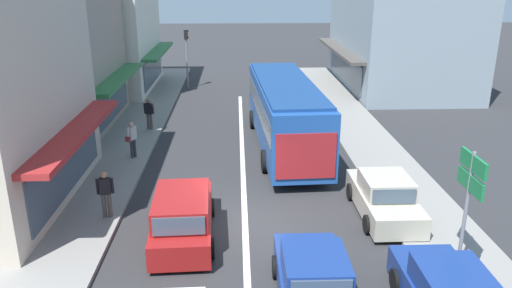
# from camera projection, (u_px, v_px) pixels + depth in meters

# --- Properties ---
(ground_plane) EXTENTS (140.00, 140.00, 0.00)m
(ground_plane) POSITION_uv_depth(u_px,v_px,m) (245.00, 222.00, 16.75)
(ground_plane) COLOR #2D2D30
(lane_centre_line) EXTENTS (0.20, 28.00, 0.01)m
(lane_centre_line) POSITION_uv_depth(u_px,v_px,m) (243.00, 176.00, 20.53)
(lane_centre_line) COLOR silver
(lane_centre_line) RESTS_ON ground
(sidewalk_left) EXTENTS (5.20, 44.00, 0.14)m
(sidewalk_left) POSITION_uv_depth(u_px,v_px,m) (90.00, 160.00, 22.14)
(sidewalk_left) COLOR gray
(sidewalk_left) RESTS_ON ground
(kerb_right) EXTENTS (2.80, 44.00, 0.12)m
(kerb_right) POSITION_uv_depth(u_px,v_px,m) (379.00, 156.00, 22.63)
(kerb_right) COLOR gray
(kerb_right) RESTS_ON ground
(shopfront_mid_block) EXTENTS (7.62, 9.04, 7.84)m
(shopfront_mid_block) POSITION_uv_depth(u_px,v_px,m) (43.00, 55.00, 25.61)
(shopfront_mid_block) COLOR gray
(shopfront_mid_block) RESTS_ON ground
(shopfront_far_end) EXTENTS (9.07, 9.32, 8.62)m
(shopfront_far_end) POSITION_uv_depth(u_px,v_px,m) (92.00, 28.00, 34.49)
(shopfront_far_end) COLOR silver
(shopfront_far_end) RESTS_ON ground
(building_right_far) EXTENTS (8.72, 13.14, 8.54)m
(building_right_far) POSITION_uv_depth(u_px,v_px,m) (400.00, 27.00, 35.45)
(building_right_far) COLOR #84939E
(building_right_far) RESTS_ON ground
(city_bus) EXTENTS (3.11, 10.96, 3.23)m
(city_bus) POSITION_uv_depth(u_px,v_px,m) (285.00, 110.00, 23.27)
(city_bus) COLOR #1E4C99
(city_bus) RESTS_ON ground
(wagon_adjacent_lane_lead) EXTENTS (2.08, 4.57, 1.58)m
(wagon_adjacent_lane_lead) POSITION_uv_depth(u_px,v_px,m) (183.00, 216.00, 15.52)
(wagon_adjacent_lane_lead) COLOR maroon
(wagon_adjacent_lane_lead) RESTS_ON ground
(sedan_queue_gap_filler) EXTENTS (1.92, 4.21, 1.47)m
(sedan_queue_gap_filler) POSITION_uv_depth(u_px,v_px,m) (314.00, 283.00, 12.34)
(sedan_queue_gap_filler) COLOR navy
(sedan_queue_gap_filler) RESTS_ON ground
(parked_sedan_kerb_second) EXTENTS (1.91, 4.20, 1.47)m
(parked_sedan_kerb_second) POSITION_uv_depth(u_px,v_px,m) (384.00, 198.00, 17.02)
(parked_sedan_kerb_second) COLOR #B7B29E
(parked_sedan_kerb_second) RESTS_ON ground
(traffic_light_downstreet) EXTENTS (0.33, 0.24, 4.20)m
(traffic_light_downstreet) POSITION_uv_depth(u_px,v_px,m) (187.00, 49.00, 35.18)
(traffic_light_downstreet) COLOR gray
(traffic_light_downstreet) RESTS_ON ground
(directional_road_sign) EXTENTS (0.10, 1.40, 3.60)m
(directional_road_sign) POSITION_uv_depth(u_px,v_px,m) (470.00, 184.00, 12.99)
(directional_road_sign) COLOR gray
(directional_road_sign) RESTS_ON ground
(pedestrian_with_handbag_near) EXTENTS (0.45, 0.63, 1.63)m
(pedestrian_with_handbag_near) POSITION_uv_depth(u_px,v_px,m) (132.00, 138.00, 21.93)
(pedestrian_with_handbag_near) COLOR #333338
(pedestrian_with_handbag_near) RESTS_ON sidewalk_left
(pedestrian_browsing_midblock) EXTENTS (0.57, 0.27, 1.63)m
(pedestrian_browsing_midblock) POSITION_uv_depth(u_px,v_px,m) (105.00, 191.00, 16.52)
(pedestrian_browsing_midblock) COLOR #4C4742
(pedestrian_browsing_midblock) RESTS_ON sidewalk_left
(pedestrian_far_walker) EXTENTS (0.54, 0.32, 1.63)m
(pedestrian_far_walker) POSITION_uv_depth(u_px,v_px,m) (149.00, 112.00, 25.95)
(pedestrian_far_walker) COLOR #4C4742
(pedestrian_far_walker) RESTS_ON sidewalk_left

